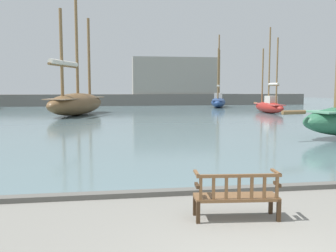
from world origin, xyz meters
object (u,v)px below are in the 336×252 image
(sailboat_centre_channel, at_px, (218,101))
(sailboat_distant_harbor, at_px, (269,105))
(sailboat_outer_port, at_px, (77,102))
(park_bench, at_px, (236,195))

(sailboat_centre_channel, bearing_deg, sailboat_distant_harbor, -80.48)
(sailboat_centre_channel, xyz_separation_m, sailboat_outer_port, (-16.56, -11.21, 0.35))
(park_bench, height_order, sailboat_distant_harbor, sailboat_distant_harbor)
(sailboat_centre_channel, relative_size, sailboat_outer_port, 0.79)
(sailboat_outer_port, bearing_deg, sailboat_distant_harbor, 0.45)
(sailboat_distant_harbor, bearing_deg, sailboat_outer_port, -179.55)
(sailboat_outer_port, bearing_deg, park_bench, -79.34)
(sailboat_centre_channel, bearing_deg, park_bench, -106.14)
(sailboat_distant_harbor, relative_size, sailboat_outer_port, 0.72)
(sailboat_centre_channel, distance_m, sailboat_distant_harbor, 11.22)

